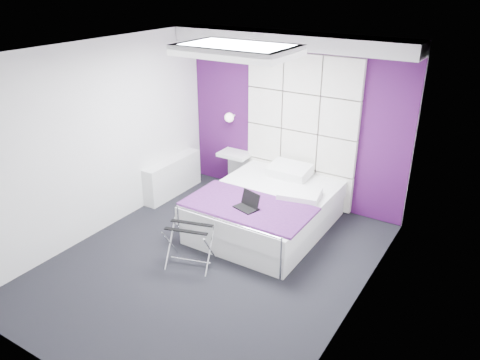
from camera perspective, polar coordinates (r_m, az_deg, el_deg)
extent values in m
plane|color=black|center=(6.02, -3.43, -9.91)|extent=(4.40, 4.40, 0.00)
plane|color=white|center=(5.05, -4.18, 15.34)|extent=(4.40, 4.40, 0.00)
plane|color=white|center=(7.20, 6.53, 7.28)|extent=(3.60, 0.00, 3.60)
plane|color=white|center=(6.56, -16.72, 4.72)|extent=(0.00, 4.40, 4.40)
plane|color=white|center=(4.67, 14.53, -2.94)|extent=(0.00, 4.40, 4.40)
cube|color=#411048|center=(7.19, 6.50, 7.26)|extent=(3.58, 0.02, 2.58)
cube|color=white|center=(6.73, 6.05, 16.59)|extent=(3.58, 0.50, 0.20)
sphere|color=white|center=(7.60, -1.16, 7.70)|extent=(0.15, 0.15, 0.15)
cube|color=white|center=(7.70, -8.19, 0.40)|extent=(0.22, 1.20, 0.60)
cube|color=white|center=(6.68, 3.16, -4.72)|extent=(1.58, 1.97, 0.30)
cube|color=white|center=(6.55, 3.21, -2.64)|extent=(1.62, 2.01, 0.25)
cube|color=#3E1449|center=(6.11, 0.99, -3.25)|extent=(1.68, 0.89, 0.03)
cube|color=white|center=(7.70, -0.60, 3.19)|extent=(0.50, 0.39, 0.06)
cube|color=black|center=(5.72, -6.24, -5.73)|extent=(0.55, 0.40, 0.01)
cube|color=black|center=(6.02, 0.75, -3.44)|extent=(0.30, 0.21, 0.02)
cube|color=black|center=(6.05, 1.27, -2.14)|extent=(0.30, 0.01, 0.20)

